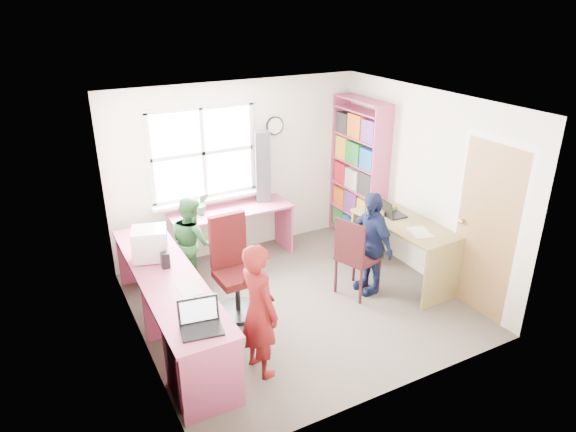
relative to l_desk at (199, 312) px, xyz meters
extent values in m
cube|color=#4C443C|center=(1.31, 0.28, -0.47)|extent=(3.60, 3.40, 0.02)
cube|color=white|center=(1.31, 0.28, 1.95)|extent=(3.60, 3.40, 0.02)
cube|color=silver|center=(1.31, 1.99, 0.74)|extent=(3.60, 0.02, 2.40)
cube|color=silver|center=(1.31, -1.43, 0.74)|extent=(3.60, 0.02, 2.40)
cube|color=silver|center=(-0.50, 0.28, 0.74)|extent=(0.02, 3.40, 2.40)
cube|color=silver|center=(3.12, 0.28, 0.74)|extent=(0.02, 3.40, 2.40)
cube|color=white|center=(0.81, 1.97, 1.04)|extent=(1.40, 0.01, 1.20)
cube|color=white|center=(0.81, 1.96, 1.04)|extent=(1.48, 0.04, 1.28)
cube|color=olive|center=(3.09, -0.77, 0.54)|extent=(0.02, 0.82, 2.00)
sphere|color=gold|center=(3.06, -0.44, 0.54)|extent=(0.07, 0.07, 0.07)
cylinder|color=black|center=(1.86, 1.96, 1.29)|extent=(0.26, 0.03, 0.26)
cylinder|color=white|center=(1.86, 1.95, 1.29)|extent=(0.22, 0.01, 0.22)
cube|color=#C34E76|center=(-0.19, 0.38, 0.28)|extent=(0.60, 2.70, 0.03)
cube|color=#C34E76|center=(1.06, 1.70, 0.28)|extent=(1.65, 0.56, 0.03)
cube|color=#C34E76|center=(-0.19, 0.38, -0.10)|extent=(0.56, 0.03, 0.72)
cube|color=#C34E76|center=(-0.19, -0.94, -0.10)|extent=(0.56, 0.03, 0.72)
cube|color=#C34E76|center=(-0.19, 1.70, -0.10)|extent=(0.56, 0.03, 0.72)
cube|color=#C34E76|center=(1.86, 1.70, -0.10)|extent=(0.03, 0.52, 0.72)
cube|color=#C34E76|center=(-0.19, -0.57, -0.10)|extent=(0.54, 0.45, 0.72)
cube|color=olive|center=(2.77, 0.18, 0.33)|extent=(0.72, 1.43, 0.03)
cube|color=olive|center=(2.81, -0.50, -0.07)|extent=(0.60, 0.07, 0.77)
cube|color=olive|center=(2.73, 0.85, -0.07)|extent=(0.60, 0.07, 0.77)
cube|color=#C34E76|center=(2.96, 0.96, 0.59)|extent=(0.30, 0.02, 2.10)
cube|color=#C34E76|center=(2.96, 1.96, 0.59)|extent=(0.30, 0.02, 2.10)
cube|color=#C34E76|center=(2.96, 1.46, 1.63)|extent=(0.30, 1.00, 0.02)
cube|color=#C34E76|center=(2.96, 1.46, -0.40)|extent=(0.30, 1.00, 0.02)
cube|color=#C34E76|center=(2.96, 1.46, -0.04)|extent=(0.30, 1.00, 0.02)
cube|color=#C34E76|center=(2.96, 1.46, 0.34)|extent=(0.30, 1.00, 0.02)
cube|color=#C34E76|center=(2.96, 1.46, 0.72)|extent=(0.30, 1.00, 0.02)
cube|color=#C34E76|center=(2.96, 1.46, 1.10)|extent=(0.30, 1.00, 0.02)
cube|color=#C34E76|center=(2.96, 1.46, 1.48)|extent=(0.30, 1.00, 0.02)
cube|color=#B31920|center=(2.96, 1.16, -0.25)|extent=(0.25, 0.28, 0.27)
cube|color=#195799|center=(2.96, 1.48, -0.24)|extent=(0.25, 0.30, 0.29)
cube|color=#1E7F2B|center=(2.96, 1.78, -0.23)|extent=(0.25, 0.26, 0.30)
cube|color=gold|center=(2.96, 1.16, 0.13)|extent=(0.25, 0.28, 0.30)
cube|color=#6C337F|center=(2.96, 1.48, 0.14)|extent=(0.25, 0.30, 0.32)
cube|color=orange|center=(2.96, 1.78, 0.12)|extent=(0.25, 0.26, 0.29)
cube|color=#262626|center=(2.96, 1.16, 0.52)|extent=(0.25, 0.28, 0.32)
cube|color=beige|center=(2.96, 1.48, 0.50)|extent=(0.25, 0.30, 0.29)
cube|color=#B31920|center=(2.96, 1.78, 0.51)|extent=(0.25, 0.26, 0.30)
cube|color=#195799|center=(2.96, 1.16, 0.88)|extent=(0.25, 0.28, 0.29)
cube|color=#1E7F2B|center=(2.96, 1.48, 0.89)|extent=(0.25, 0.30, 0.30)
cube|color=gold|center=(2.96, 1.78, 0.90)|extent=(0.25, 0.26, 0.32)
cube|color=#6C337F|center=(2.96, 1.16, 1.27)|extent=(0.25, 0.28, 0.30)
cube|color=orange|center=(2.96, 1.48, 1.28)|extent=(0.25, 0.30, 0.32)
cube|color=#262626|center=(2.96, 1.78, 1.26)|extent=(0.25, 0.26, 0.29)
cylinder|color=black|center=(0.60, 0.43, -0.43)|extent=(0.56, 0.56, 0.05)
cylinder|color=black|center=(0.60, 0.43, -0.20)|extent=(0.06, 0.06, 0.41)
cube|color=#3F0B0C|center=(0.60, 0.43, 0.03)|extent=(0.46, 0.46, 0.09)
cube|color=#3F0B0C|center=(0.59, 0.64, 0.40)|extent=(0.43, 0.09, 0.64)
cylinder|color=#371214|center=(1.97, -0.06, -0.22)|extent=(0.05, 0.05, 0.47)
cylinder|color=#371214|center=(2.32, 0.06, -0.22)|extent=(0.05, 0.05, 0.47)
cylinder|color=#371214|center=(1.85, 0.30, -0.22)|extent=(0.05, 0.05, 0.47)
cylinder|color=#371214|center=(2.20, 0.42, -0.22)|extent=(0.05, 0.05, 0.47)
cube|color=#371214|center=(2.09, 0.18, 0.02)|extent=(0.56, 0.56, 0.04)
cube|color=#371214|center=(1.90, 0.12, 0.30)|extent=(0.16, 0.41, 0.52)
cube|color=white|center=(-0.24, 0.81, 0.30)|extent=(0.31, 0.28, 0.02)
cube|color=white|center=(-0.24, 0.81, 0.48)|extent=(0.44, 0.41, 0.34)
cube|color=#3F72F2|center=(-0.07, 0.76, 0.48)|extent=(0.08, 0.28, 0.25)
cube|color=black|center=(-0.19, -0.71, 0.30)|extent=(0.40, 0.32, 0.02)
cube|color=black|center=(-0.17, -0.57, 0.42)|extent=(0.36, 0.12, 0.24)
cube|color=white|center=(-0.17, -0.58, 0.42)|extent=(0.32, 0.09, 0.19)
cube|color=black|center=(2.78, 0.44, 0.36)|extent=(0.27, 0.35, 0.02)
cube|color=black|center=(2.65, 0.45, 0.47)|extent=(0.08, 0.34, 0.22)
cube|color=#3F72F2|center=(2.66, 0.45, 0.47)|extent=(0.06, 0.30, 0.18)
cube|color=black|center=(-0.16, 0.54, 0.38)|extent=(0.09, 0.09, 0.17)
cube|color=black|center=(-0.18, 1.08, 0.38)|extent=(0.10, 0.10, 0.18)
cube|color=black|center=(1.58, 1.80, 0.79)|extent=(0.24, 0.23, 0.99)
cube|color=red|center=(2.73, 0.64, 0.38)|extent=(0.40, 0.40, 0.06)
cube|color=beige|center=(-0.08, -0.01, 0.30)|extent=(0.21, 0.29, 0.00)
cube|color=beige|center=(2.73, -0.14, 0.35)|extent=(0.31, 0.37, 0.00)
imported|color=#286531|center=(0.66, 1.71, 0.44)|extent=(0.19, 0.17, 0.29)
imported|color=maroon|center=(0.41, -0.57, 0.23)|extent=(0.41, 0.55, 1.38)
imported|color=#2B6D33|center=(0.36, 1.29, 0.14)|extent=(0.52, 0.63, 1.20)
imported|color=#12193B|center=(2.24, 0.16, 0.19)|extent=(0.32, 0.76, 1.30)
camera|label=1|loc=(-1.25, -4.28, 2.95)|focal=32.00mm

